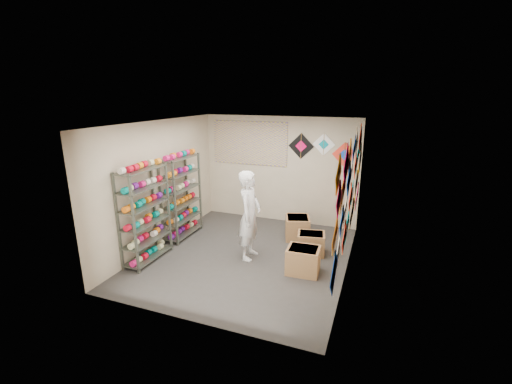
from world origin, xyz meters
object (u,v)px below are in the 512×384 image
at_px(carton_a, 303,260).
at_px(carton_b, 311,243).
at_px(shelf_rack_front, 145,215).
at_px(carton_c, 297,228).
at_px(shelf_rack_back, 181,197).
at_px(shopkeeper, 250,215).

distance_m(carton_a, carton_b, 0.83).
relative_size(shelf_rack_front, carton_b, 3.45).
distance_m(carton_a, carton_c, 1.59).
xyz_separation_m(shelf_rack_back, shopkeeper, (1.87, -0.47, -0.05)).
bearing_deg(carton_a, carton_c, 104.96).
distance_m(shelf_rack_front, shelf_rack_back, 1.30).
xyz_separation_m(shelf_rack_front, carton_a, (3.03, 0.59, -0.70)).
height_order(carton_b, carton_c, carton_c).
bearing_deg(carton_a, shelf_rack_front, -171.94).
distance_m(shopkeeper, carton_c, 1.58).
xyz_separation_m(shelf_rack_front, shelf_rack_back, (0.00, 1.30, 0.00)).
xyz_separation_m(shelf_rack_back, carton_a, (3.03, -0.71, -0.70)).
relative_size(shelf_rack_back, carton_c, 3.23).
height_order(carton_a, carton_b, carton_a).
bearing_deg(shelf_rack_front, carton_b, 25.32).
xyz_separation_m(shelf_rack_front, carton_c, (2.54, 2.10, -0.69)).
bearing_deg(carton_a, shopkeeper, 165.40).
bearing_deg(carton_a, carton_b, 89.00).
bearing_deg(shelf_rack_front, shopkeeper, 23.94).
bearing_deg(shopkeeper, carton_b, -64.38).
bearing_deg(shopkeeper, shelf_rack_back, 73.90).
xyz_separation_m(carton_a, carton_b, (-0.03, 0.83, -0.02)).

